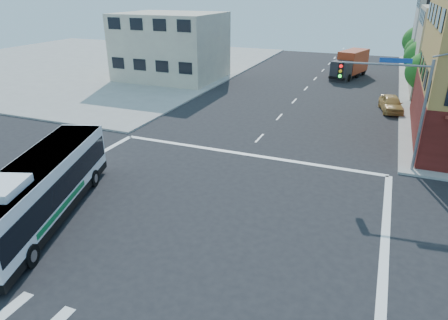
% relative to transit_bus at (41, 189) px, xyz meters
% --- Properties ---
extents(ground, '(120.00, 120.00, 0.00)m').
position_rel_transit_bus_xyz_m(ground, '(6.45, 2.34, -1.67)').
color(ground, black).
rests_on(ground, ground).
extents(sidewalk_nw, '(50.00, 50.00, 0.15)m').
position_rel_transit_bus_xyz_m(sidewalk_nw, '(-28.55, 37.34, -1.60)').
color(sidewalk_nw, gray).
rests_on(sidewalk_nw, ground).
extents(building_west, '(12.06, 10.06, 8.00)m').
position_rel_transit_bus_xyz_m(building_west, '(-10.57, 32.32, 2.33)').
color(building_west, beige).
rests_on(building_west, ground).
extents(signal_mast_ne, '(7.91, 1.13, 8.07)m').
position_rel_transit_bus_xyz_m(signal_mast_ne, '(15.52, 12.96, 3.31)').
color(signal_mast_ne, slate).
rests_on(signal_mast_ne, ground).
extents(street_tree_a, '(3.60, 3.60, 5.53)m').
position_rel_transit_bus_xyz_m(street_tree_a, '(18.35, 30.26, 1.92)').
color(street_tree_a, '#362313').
rests_on(street_tree_a, ground).
extents(street_tree_b, '(3.80, 3.80, 5.79)m').
position_rel_transit_bus_xyz_m(street_tree_b, '(18.35, 38.26, 2.08)').
color(street_tree_b, '#362313').
rests_on(street_tree_b, ground).
extents(street_tree_c, '(3.40, 3.40, 5.29)m').
position_rel_transit_bus_xyz_m(street_tree_c, '(18.35, 46.26, 1.79)').
color(street_tree_c, '#362313').
rests_on(street_tree_c, ground).
extents(street_tree_d, '(4.00, 4.00, 6.03)m').
position_rel_transit_bus_xyz_m(street_tree_d, '(18.35, 54.26, 2.21)').
color(street_tree_d, '#362313').
rests_on(street_tree_d, ground).
extents(transit_bus, '(6.08, 11.72, 3.42)m').
position_rel_transit_bus_xyz_m(transit_bus, '(0.00, 0.00, 0.00)').
color(transit_bus, black).
rests_on(transit_bus, ground).
extents(box_truck, '(4.16, 7.75, 3.35)m').
position_rel_transit_bus_xyz_m(box_truck, '(10.31, 41.70, -0.05)').
color(box_truck, '#26272B').
rests_on(box_truck, ground).
extents(parked_car, '(2.59, 4.67, 1.50)m').
position_rel_transit_bus_xyz_m(parked_car, '(15.68, 27.07, -0.92)').
color(parked_car, tan).
rests_on(parked_car, ground).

